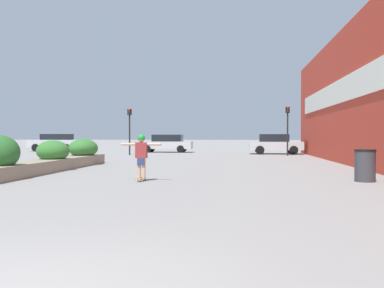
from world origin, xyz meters
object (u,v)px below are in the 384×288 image
at_px(skateboard, 141,179).
at_px(car_center_right, 275,144).
at_px(car_rightmost, 56,142).
at_px(car_center_left, 166,143).
at_px(trash_bin, 365,165).
at_px(skateboarder, 141,151).
at_px(traffic_light_left, 129,124).
at_px(traffic_light_right, 288,122).

xyz_separation_m(skateboard, car_center_right, (5.86, 20.64, 0.74)).
bearing_deg(car_rightmost, car_center_left, -97.16).
distance_m(skateboard, car_center_left, 23.48).
height_order(trash_bin, car_center_left, car_center_left).
xyz_separation_m(skateboarder, traffic_light_left, (-4.93, 17.61, 1.39)).
height_order(car_center_right, car_rightmost, car_rightmost).
relative_size(traffic_light_left, traffic_light_right, 0.97).
distance_m(car_rightmost, traffic_light_right, 21.34).
bearing_deg(car_rightmost, traffic_light_right, -108.55).
relative_size(skateboard, traffic_light_left, 0.19).
height_order(skateboard, car_rightmost, car_rightmost).
xyz_separation_m(trash_bin, car_rightmost, (-20.59, 23.97, 0.34)).
xyz_separation_m(car_rightmost, traffic_light_left, (8.75, -6.97, 1.48)).
bearing_deg(trash_bin, traffic_light_left, 124.83).
bearing_deg(car_rightmost, traffic_light_left, -128.52).
height_order(skateboard, traffic_light_left, traffic_light_left).
height_order(traffic_light_left, traffic_light_right, traffic_light_right).
distance_m(skateboard, traffic_light_left, 18.42).
distance_m(car_rightmost, traffic_light_left, 11.28).
relative_size(skateboarder, traffic_light_right, 0.39).
xyz_separation_m(car_center_right, traffic_light_right, (0.63, -2.84, 1.57)).
relative_size(car_center_right, car_rightmost, 0.87).
height_order(skateboard, car_center_left, car_center_left).
height_order(car_center_left, car_rightmost, car_rightmost).
bearing_deg(car_center_left, skateboarder, -172.25).
bearing_deg(skateboard, car_rightmost, 120.71).
bearing_deg(traffic_light_right, skateboard, -110.03).
xyz_separation_m(car_center_left, car_rightmost, (-10.52, 1.32, 0.05)).
distance_m(skateboarder, trash_bin, 6.94).
bearing_deg(car_center_left, trash_bin, -156.04).
xyz_separation_m(trash_bin, car_center_left, (-10.07, 22.65, 0.29)).
bearing_deg(trash_bin, skateboard, -175.04).
bearing_deg(trash_bin, car_center_left, 113.96).
relative_size(car_center_left, traffic_light_left, 1.35).
distance_m(skateboard, skateboarder, 0.86).
distance_m(car_center_right, traffic_light_left, 11.31).
distance_m(skateboarder, traffic_light_right, 19.00).
bearing_deg(skateboard, car_center_right, 75.75).
xyz_separation_m(trash_bin, car_center_right, (-1.04, 20.04, 0.31)).
bearing_deg(traffic_light_left, skateboarder, -74.35).
relative_size(skateboard, trash_bin, 0.65).
bearing_deg(car_center_right, traffic_light_right, 12.54).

